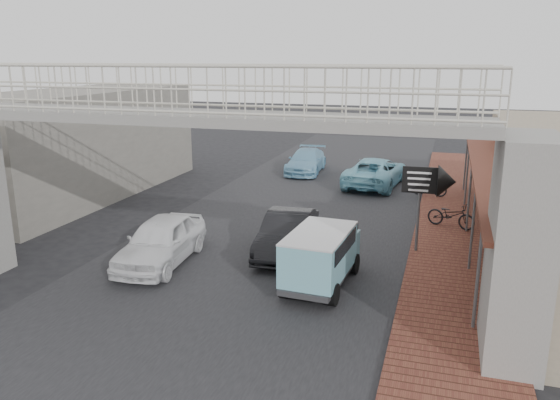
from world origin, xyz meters
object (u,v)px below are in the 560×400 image
Objects in this scene: white_hatchback at (161,241)px; angkot_curb at (375,172)px; angkot_far at (306,161)px; dark_sedan at (287,233)px; motorcycle_far at (429,186)px; motorcycle_near at (451,215)px; arrow_sign at (444,182)px; angkot_van at (321,251)px; street_clock at (508,232)px.

white_hatchback is 14.14m from angkot_curb.
angkot_curb is 4.85m from angkot_far.
dark_sedan is at bearing 25.11° from white_hatchback.
angkot_curb is 3.24× the size of motorcycle_far.
motorcycle_near is at bearing 31.20° from white_hatchback.
white_hatchback is 2.71× the size of motorcycle_far.
arrow_sign reaches higher than motorcycle_near.
angkot_van is (4.51, -15.64, 0.43)m from angkot_far.
motorcycle_far is (7.99, 11.33, -0.16)m from white_hatchback.
arrow_sign reaches higher than angkot_van.
white_hatchback is 4.21m from dark_sedan.
arrow_sign is at bearing -166.33° from motorcycle_near.
dark_sedan is 1.19× the size of angkot_van.
angkot_van is at bearing -133.62° from arrow_sign.
dark_sedan is at bearing 129.87° from angkot_van.
motorcycle_near is at bearing 81.01° from arrow_sign.
street_clock reaches higher than angkot_far.
street_clock is at bearing -65.89° from angkot_far.
arrow_sign is at bearing -169.61° from motorcycle_far.
motorcycle_near is 0.59× the size of street_clock.
arrow_sign reaches higher than white_hatchback.
white_hatchback is at bearing 74.84° from angkot_curb.
motorcycle_far is (7.11, -4.04, -0.07)m from angkot_far.
angkot_far is (-4.31, 2.22, -0.08)m from angkot_curb.
motorcycle_near is (3.61, 6.75, -0.50)m from angkot_van.
angkot_van is at bearing 137.67° from street_clock.
arrow_sign is (-1.48, 5.62, -0.19)m from street_clock.
angkot_van reaches higher than angkot_curb.
dark_sedan reaches higher than motorcycle_far.
motorcycle_far is at bearing 79.00° from street_clock.
arrow_sign is (4.97, 1.31, 1.83)m from dark_sedan.
angkot_far is at bearing 97.80° from street_clock.
street_clock is at bearing -18.76° from angkot_van.
street_clock is at bearing -37.85° from dark_sedan.
dark_sedan is 0.94× the size of angkot_far.
angkot_far is 16.29m from angkot_van.
white_hatchback reaches higher than dark_sedan.
white_hatchback is 1.41× the size of street_clock.
dark_sedan is 11.17m from angkot_curb.
dark_sedan is 0.81× the size of angkot_curb.
street_clock reaches higher than motorcycle_far.
angkot_van is 1.19× the size of arrow_sign.
angkot_curb is (5.19, 13.15, -0.02)m from white_hatchback.
motorcycle_far is (2.60, 11.60, -0.50)m from angkot_van.
white_hatchback is 5.40m from angkot_van.
street_clock reaches higher than angkot_curb.
angkot_far reaches higher than motorcycle_far.
dark_sedan is 1.42× the size of arrow_sign.
angkot_far is at bearing -20.88° from angkot_curb.
dark_sedan is at bearing -167.33° from arrow_sign.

